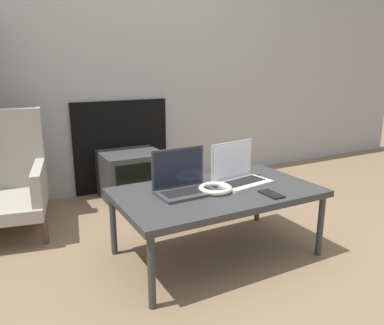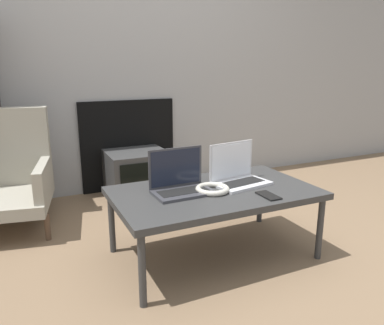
{
  "view_description": "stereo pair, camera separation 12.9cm",
  "coord_description": "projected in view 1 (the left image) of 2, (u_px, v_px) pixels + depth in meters",
  "views": [
    {
      "loc": [
        -1.08,
        -1.44,
        1.09
      ],
      "look_at": [
        0.0,
        0.56,
        0.49
      ],
      "focal_mm": 35.0,
      "sensor_mm": 36.0,
      "label": 1
    },
    {
      "loc": [
        -0.97,
        -1.5,
        1.09
      ],
      "look_at": [
        0.0,
        0.56,
        0.49
      ],
      "focal_mm": 35.0,
      "sensor_mm": 36.0,
      "label": 2
    }
  ],
  "objects": [
    {
      "name": "ground_plane",
      "position": [
        242.0,
        275.0,
        2.0
      ],
      "size": [
        14.0,
        14.0,
        0.0
      ],
      "primitive_type": "plane",
      "color": "#7A6047"
    },
    {
      "name": "wall_back",
      "position": [
        126.0,
        41.0,
        3.14
      ],
      "size": [
        7.0,
        0.08,
        2.6
      ],
      "color": "#999999",
      "rests_on": "ground_plane"
    },
    {
      "name": "headphones",
      "position": [
        215.0,
        189.0,
        2.08
      ],
      "size": [
        0.19,
        0.19,
        0.03
      ],
      "color": "beige",
      "rests_on": "table"
    },
    {
      "name": "phone",
      "position": [
        271.0,
        194.0,
        2.03
      ],
      "size": [
        0.07,
        0.15,
        0.01
      ],
      "color": "black",
      "rests_on": "table"
    },
    {
      "name": "table",
      "position": [
        217.0,
        195.0,
        2.13
      ],
      "size": [
        1.13,
        0.66,
        0.4
      ],
      "color": "#333333",
      "rests_on": "ground_plane"
    },
    {
      "name": "tv",
      "position": [
        132.0,
        175.0,
        3.14
      ],
      "size": [
        0.49,
        0.45,
        0.39
      ],
      "color": "#383838",
      "rests_on": "ground_plane"
    },
    {
      "name": "laptop_right",
      "position": [
        238.0,
        173.0,
        2.23
      ],
      "size": [
        0.35,
        0.25,
        0.24
      ],
      "rotation": [
        0.0,
        0.0,
        0.16
      ],
      "color": "silver",
      "rests_on": "table"
    },
    {
      "name": "laptop_left",
      "position": [
        183.0,
        182.0,
        2.06
      ],
      "size": [
        0.33,
        0.21,
        0.24
      ],
      "rotation": [
        0.0,
        0.0,
        0.03
      ],
      "color": "#38383D",
      "rests_on": "table"
    }
  ]
}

